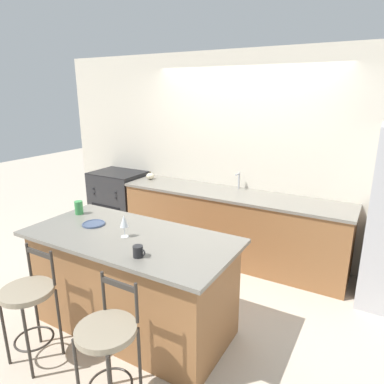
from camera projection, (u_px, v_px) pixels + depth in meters
The scene contains 13 objects.
ground_plane at pixel (218, 269), 4.37m from camera, with size 18.00×18.00×0.00m, color beige.
wall_back at pixel (243, 156), 4.59m from camera, with size 6.00×0.07×2.70m.
back_counter at pixel (231, 226), 4.56m from camera, with size 3.01×0.70×0.93m.
sink_faucet at pixel (239, 179), 4.56m from camera, with size 0.02×0.13×0.22m.
kitchen_island at pixel (132, 282), 3.19m from camera, with size 1.95×0.94×0.94m.
oven_range at pixel (119, 202), 5.48m from camera, with size 0.79×0.64×0.97m.
bar_stool_near at pixel (30, 302), 2.76m from camera, with size 0.41×0.41×0.98m.
bar_stool_far at pixel (108, 343), 2.31m from camera, with size 0.41×0.41×0.98m.
dinner_plate at pixel (94, 224), 3.31m from camera, with size 0.22×0.22×0.02m.
wine_glass at pixel (124, 222), 2.99m from camera, with size 0.07×0.07×0.20m.
coffee_mug at pixel (138, 251), 2.65m from camera, with size 0.11×0.08×0.09m.
tumbler_cup at pixel (79, 208), 3.58m from camera, with size 0.08×0.08×0.14m.
pumpkin_decoration at pixel (150, 176), 5.09m from camera, with size 0.12×0.12×0.12m.
Camera 1 is at (1.65, -3.56, 2.18)m, focal length 32.00 mm.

